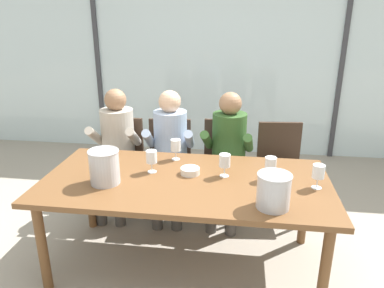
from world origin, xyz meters
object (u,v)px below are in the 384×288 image
object	(u,v)px
chair_center	(224,159)
chair_right_of_center	(280,162)
chair_left_of_center	(169,158)
ice_bucket_secondary	(104,166)
person_beige_jumper	(116,143)
person_pale_blue_shirt	(170,146)
ice_bucket_primary	(274,190)
wine_glass_by_right_taster	(152,157)
wine_glass_by_left_taster	(318,173)
dining_table	(186,188)
wine_glass_spare_empty	(271,164)
person_olive_shirt	(228,149)
wine_glass_center_pour	(176,146)
tasting_bowl	(190,171)
wine_glass_near_bucket	(225,162)
chair_near_curtain	(121,156)

from	to	relation	value
chair_center	chair_right_of_center	bearing A→B (deg)	1.60
chair_center	chair_left_of_center	bearing A→B (deg)	-172.30
chair_left_of_center	ice_bucket_secondary	world-z (taller)	ice_bucket_secondary
chair_right_of_center	person_beige_jumper	distance (m)	1.60
person_pale_blue_shirt	ice_bucket_primary	bearing A→B (deg)	-56.23
wine_glass_by_right_taster	wine_glass_by_left_taster	bearing A→B (deg)	-5.17
dining_table	wine_glass_spare_empty	bearing A→B (deg)	7.28
ice_bucket_primary	wine_glass_by_right_taster	bearing A→B (deg)	154.36
person_olive_shirt	ice_bucket_secondary	distance (m)	1.26
wine_glass_center_pour	tasting_bowl	bearing A→B (deg)	-59.86
person_pale_blue_shirt	tasting_bowl	xyz separation A→B (m)	(0.30, -0.69, 0.06)
tasting_bowl	wine_glass_center_pour	world-z (taller)	wine_glass_center_pour
dining_table	person_beige_jumper	distance (m)	1.13
chair_right_of_center	chair_center	bearing A→B (deg)	173.28
person_beige_jumper	ice_bucket_secondary	xyz separation A→B (m)	(0.25, -0.93, 0.17)
person_beige_jumper	chair_right_of_center	bearing A→B (deg)	3.25
chair_center	wine_glass_near_bucket	bearing A→B (deg)	-84.23
wine_glass_center_pour	wine_glass_near_bucket	bearing A→B (deg)	-33.49
wine_glass_center_pour	wine_glass_by_right_taster	distance (m)	0.31
dining_table	chair_left_of_center	bearing A→B (deg)	108.71
person_olive_shirt	wine_glass_by_left_taster	world-z (taller)	person_olive_shirt
dining_table	ice_bucket_secondary	distance (m)	0.61
wine_glass_near_bucket	chair_right_of_center	bearing A→B (deg)	59.75
ice_bucket_primary	wine_glass_by_left_taster	world-z (taller)	ice_bucket_primary
chair_center	wine_glass_spare_empty	world-z (taller)	wine_glass_spare_empty
chair_left_of_center	wine_glass_center_pour	bearing A→B (deg)	-76.42
ice_bucket_primary	chair_center	bearing A→B (deg)	106.11
chair_near_curtain	chair_left_of_center	world-z (taller)	same
chair_center	person_pale_blue_shirt	size ratio (longest dim) A/B	0.74
wine_glass_spare_empty	person_beige_jumper	bearing A→B (deg)	153.40
wine_glass_center_pour	wine_glass_by_right_taster	bearing A→B (deg)	-116.21
person_beige_jumper	wine_glass_by_left_taster	world-z (taller)	person_beige_jumper
wine_glass_near_bucket	ice_bucket_secondary	bearing A→B (deg)	-164.60
chair_near_curtain	ice_bucket_primary	bearing A→B (deg)	-38.76
chair_center	ice_bucket_secondary	bearing A→B (deg)	-123.19
chair_near_curtain	chair_right_of_center	world-z (taller)	same
ice_bucket_primary	dining_table	bearing A→B (deg)	151.41
person_olive_shirt	wine_glass_spare_empty	bearing A→B (deg)	-59.70
chair_center	person_pale_blue_shirt	xyz separation A→B (m)	(-0.51, -0.17, 0.17)
chair_center	person_olive_shirt	bearing A→B (deg)	-73.11
person_olive_shirt	tasting_bowl	xyz separation A→B (m)	(-0.25, -0.69, 0.06)
person_pale_blue_shirt	wine_glass_by_right_taster	xyz separation A→B (m)	(0.00, -0.70, 0.16)
wine_glass_by_right_taster	chair_center	bearing A→B (deg)	59.64
person_olive_shirt	wine_glass_spare_empty	world-z (taller)	person_olive_shirt
wine_glass_by_left_taster	chair_left_of_center	bearing A→B (deg)	143.16
person_pale_blue_shirt	chair_center	bearing A→B (deg)	14.15
chair_near_curtain	wine_glass_near_bucket	xyz separation A→B (m)	(1.09, -0.81, 0.33)
ice_bucket_secondary	wine_glass_by_left_taster	distance (m)	1.49
ice_bucket_secondary	wine_glass_center_pour	bearing A→B (deg)	50.28
person_beige_jumper	wine_glass_by_left_taster	bearing A→B (deg)	-27.42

